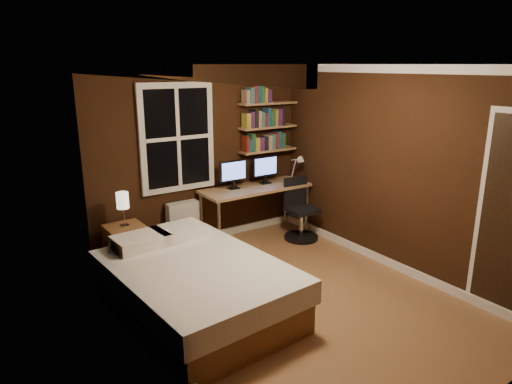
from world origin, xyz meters
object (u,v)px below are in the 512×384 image
desk_lamp (297,168)px  office_chair (300,217)px  monitor_left (233,175)px  desk (255,191)px  monitor_right (265,170)px  nightstand (126,247)px  bedside_lamp (123,209)px  bed (196,287)px  radiator (183,225)px

desk_lamp → office_chair: bearing=-115.3°
monitor_left → desk_lamp: size_ratio=0.98×
desk → office_chair: 0.76m
desk → monitor_right: size_ratio=3.82×
nightstand → monitor_right: bearing=0.3°
nightstand → desk: size_ratio=0.34×
office_chair → nightstand: bearing=175.3°
nightstand → desk: (1.96, 0.02, 0.44)m
desk → desk_lamp: 0.72m
nightstand → bedside_lamp: size_ratio=1.30×
nightstand → desk_lamp: (2.60, -0.13, 0.72)m
monitor_left → monitor_right: bearing=0.0°
desk → monitor_right: (0.23, 0.08, 0.27)m
bedside_lamp → office_chair: (2.48, -0.39, -0.45)m
nightstand → monitor_left: (1.64, 0.10, 0.70)m
monitor_right → office_chair: bearing=-59.2°
desk_lamp → monitor_right: bearing=150.7°
bed → nightstand: size_ratio=3.83×
radiator → monitor_right: monitor_right is taller
radiator → desk_lamp: (1.72, -0.36, 0.67)m
nightstand → radiator: bearing=12.1°
desk → office_chair: bearing=-37.9°
radiator → office_chair: size_ratio=0.73×
bedside_lamp → nightstand: bearing=0.0°
radiator → desk: 1.16m
radiator → monitor_left: (0.75, -0.13, 0.65)m
radiator → monitor_right: 1.46m
desk → monitor_left: size_ratio=3.82×
nightstand → desk_lamp: desk_lamp is taller
radiator → bedside_lamp: bearing=-165.6°
bedside_lamp → radiator: bearing=14.4°
bed → nightstand: bed is taller
radiator → monitor_right: (1.30, -0.13, 0.65)m
nightstand → monitor_left: monitor_left is taller
radiator → desk: size_ratio=0.41×
bedside_lamp → office_chair: size_ratio=0.48×
desk → desk_lamp: desk_lamp is taller
bed → office_chair: size_ratio=2.38×
monitor_left → radiator: bearing=170.4°
nightstand → bedside_lamp: bedside_lamp is taller
bedside_lamp → desk: 1.96m
bedside_lamp → desk_lamp: desk_lamp is taller
office_chair → bedside_lamp: bearing=175.3°
desk → desk_lamp: size_ratio=3.73×
desk_lamp → office_chair: 0.72m
desk → monitor_right: bearing=19.6°
desk → radiator: bearing=169.0°
nightstand → radiator: 0.92m
bed → monitor_right: (1.95, 1.57, 0.69)m
nightstand → radiator: (0.89, 0.23, 0.05)m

